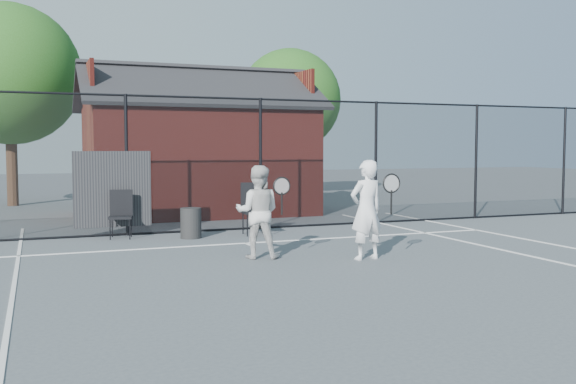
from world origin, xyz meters
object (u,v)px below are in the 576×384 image
object	(u,v)px
player_back	(258,212)
chair_right	(255,210)
chair_left	(121,215)
player_front	(367,210)
clubhouse	(198,157)
waste_bin	(191,223)

from	to	relation	value
player_back	chair_right	xyz separation A→B (m)	(0.88, 2.76, -0.24)
chair_left	chair_right	xyz separation A→B (m)	(2.75, -0.50, 0.06)
player_front	chair_right	world-z (taller)	player_front
player_front	chair_right	size ratio (longest dim) A/B	1.53
clubhouse	player_front	world-z (taller)	clubhouse
player_front	waste_bin	xyz separation A→B (m)	(-2.17, 3.55, -0.52)
player_back	chair_right	bearing A→B (deg)	72.39
clubhouse	waste_bin	xyz separation A→B (m)	(-1.34, -4.90, -1.29)
clubhouse	chair_left	distance (m)	5.28
player_back	waste_bin	bearing A→B (deg)	100.72
player_back	waste_bin	world-z (taller)	player_back
player_front	waste_bin	world-z (taller)	player_front
player_back	chair_left	bearing A→B (deg)	119.91
clubhouse	chair_right	world-z (taller)	clubhouse
player_back	chair_left	world-z (taller)	player_back
player_back	waste_bin	xyz separation A→B (m)	(-0.52, 2.76, -0.47)
player_back	clubhouse	bearing A→B (deg)	83.93
clubhouse	chair_right	size ratio (longest dim) A/B	5.97
player_front	chair_right	bearing A→B (deg)	102.24
clubhouse	player_front	distance (m)	8.53
clubhouse	player_back	xyz separation A→B (m)	(-0.81, -7.66, -0.82)
chair_right	waste_bin	size ratio (longest dim) A/B	1.73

